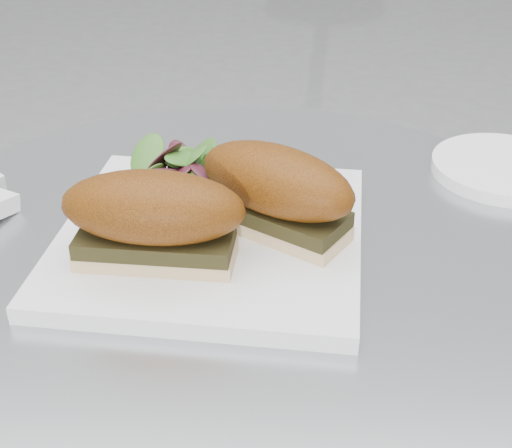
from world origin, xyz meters
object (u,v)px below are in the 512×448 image
(plate, at_px, (211,236))
(sandwich_right, at_px, (276,189))
(sandwich_left, at_px, (154,217))
(saucer, at_px, (504,168))

(plate, bearing_deg, sandwich_right, -0.72)
(sandwich_left, bearing_deg, plate, 55.38)
(sandwich_left, height_order, saucer, sandwich_left)
(saucer, bearing_deg, plate, -153.52)
(sandwich_left, xyz_separation_m, sandwich_right, (0.10, 0.05, 0.00))
(plate, relative_size, sandwich_left, 1.72)
(sandwich_right, bearing_deg, plate, -148.04)
(sandwich_right, bearing_deg, saucer, 64.48)
(sandwich_left, distance_m, saucer, 0.40)
(plate, distance_m, saucer, 0.34)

